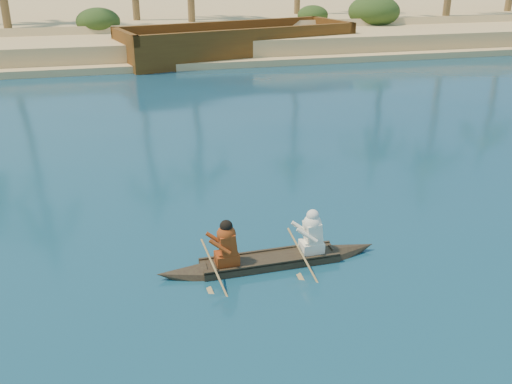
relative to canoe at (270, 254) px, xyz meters
name	(u,v)px	position (x,y,z in m)	size (l,w,h in m)	color
sandy_embankment	(219,15)	(8.00, 45.75, 0.29)	(150.00, 51.00, 1.50)	tan
shrub_cluster	(261,25)	(8.00, 30.36, 0.96)	(100.00, 6.00, 2.40)	#223B15
canoe	(270,254)	(0.00, 0.00, 0.00)	(4.48, 0.69, 1.23)	#352D1D
barge_mid	(237,45)	(4.87, 24.12, 0.56)	(14.38, 7.47, 2.29)	#5C3713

